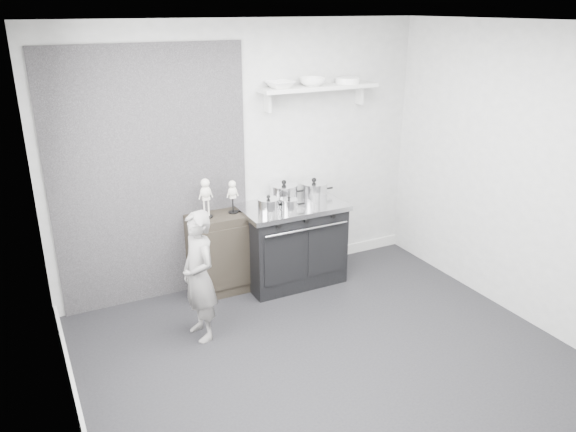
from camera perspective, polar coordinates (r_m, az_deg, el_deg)
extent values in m
plane|color=black|center=(4.89, 4.36, -14.52)|extent=(4.00, 4.00, 0.00)
cube|color=#9F9F9D|center=(5.79, -4.53, 5.99)|extent=(4.00, 0.02, 2.70)
cube|color=#9F9F9D|center=(3.03, 23.21, -10.06)|extent=(4.00, 0.02, 2.70)
cube|color=#9F9F9D|center=(3.69, -22.76, -4.37)|extent=(0.02, 3.60, 2.70)
cube|color=#9F9F9D|center=(5.53, 22.85, 3.70)|extent=(0.02, 3.60, 2.70)
cube|color=silver|center=(4.00, 5.46, 18.99)|extent=(4.00, 3.60, 0.02)
cube|color=black|center=(5.53, -13.58, 3.68)|extent=(1.90, 0.02, 2.50)
cube|color=silver|center=(6.63, 3.86, -3.88)|extent=(2.00, 0.03, 0.12)
cube|color=silver|center=(4.37, -20.02, -19.89)|extent=(0.03, 3.60, 0.12)
cube|color=silver|center=(5.89, 3.17, 12.92)|extent=(1.30, 0.26, 0.04)
cube|color=silver|center=(5.72, -2.09, 11.49)|extent=(0.03, 0.12, 0.20)
cube|color=silver|center=(6.26, 7.29, 12.13)|extent=(0.03, 0.12, 0.20)
cube|color=black|center=(5.98, 0.37, -3.00)|extent=(1.03, 0.62, 0.82)
cube|color=silver|center=(5.82, 0.38, 0.94)|extent=(1.09, 0.66, 0.05)
cube|color=black|center=(5.62, -0.43, -4.39)|extent=(0.43, 0.02, 0.53)
cube|color=black|center=(5.84, 3.91, -3.45)|extent=(0.43, 0.02, 0.53)
cylinder|color=silver|center=(5.59, 1.97, -1.35)|extent=(0.92, 0.02, 0.02)
cylinder|color=black|center=(5.44, -0.95, -1.04)|extent=(0.04, 0.03, 0.04)
cylinder|color=black|center=(5.57, 1.90, -0.51)|extent=(0.04, 0.03, 0.04)
cylinder|color=black|center=(5.71, 4.61, -0.01)|extent=(0.04, 0.03, 0.04)
cube|color=black|center=(5.81, -6.82, -3.78)|extent=(0.65, 0.38, 0.84)
imported|color=slate|center=(4.97, -9.02, -6.07)|extent=(0.34, 0.47, 1.19)
cylinder|color=silver|center=(5.56, -2.00, 0.98)|extent=(0.21, 0.21, 0.13)
cylinder|color=silver|center=(5.54, -2.01, 1.70)|extent=(0.22, 0.22, 0.02)
sphere|color=black|center=(5.53, -2.01, 1.96)|extent=(0.04, 0.04, 0.04)
cylinder|color=black|center=(5.62, -0.64, 1.21)|extent=(0.10, 0.02, 0.02)
cylinder|color=silver|center=(5.89, -0.41, 2.29)|extent=(0.28, 0.28, 0.17)
cylinder|color=silver|center=(5.86, -0.42, 3.13)|extent=(0.29, 0.29, 0.02)
sphere|color=black|center=(5.85, -0.42, 3.44)|extent=(0.05, 0.05, 0.05)
cylinder|color=black|center=(5.97, 1.14, 2.54)|extent=(0.10, 0.02, 0.02)
cylinder|color=silver|center=(6.00, 2.64, 2.59)|extent=(0.28, 0.28, 0.16)
cylinder|color=silver|center=(5.98, 2.65, 3.37)|extent=(0.29, 0.29, 0.02)
sphere|color=black|center=(5.97, 2.66, 3.67)|extent=(0.05, 0.05, 0.05)
cylinder|color=black|center=(6.09, 4.14, 2.83)|extent=(0.10, 0.02, 0.02)
cylinder|color=silver|center=(5.60, 0.10, 1.04)|extent=(0.17, 0.17, 0.11)
cylinder|color=silver|center=(5.58, 0.10, 1.66)|extent=(0.18, 0.18, 0.01)
sphere|color=black|center=(5.58, 0.10, 1.88)|extent=(0.03, 0.03, 0.03)
cylinder|color=black|center=(5.66, 1.23, 1.24)|extent=(0.10, 0.02, 0.02)
imported|color=white|center=(5.68, -0.83, 13.22)|extent=(0.29, 0.29, 0.07)
imported|color=white|center=(5.85, 2.49, 13.48)|extent=(0.27, 0.27, 0.08)
cylinder|color=white|center=(6.06, 6.06, 13.53)|extent=(0.25, 0.25, 0.06)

